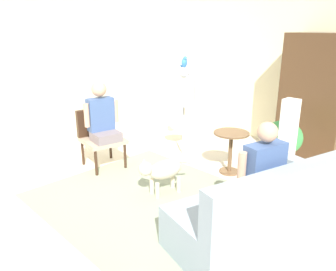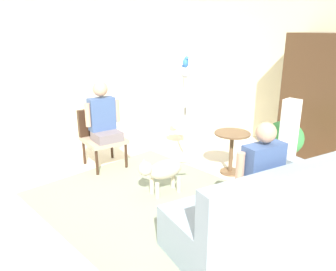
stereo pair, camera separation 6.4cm
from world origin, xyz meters
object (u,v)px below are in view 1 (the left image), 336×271
at_px(person_on_couch, 260,172).
at_px(bird_cage_stand, 184,111).
at_px(round_end_table, 231,146).
at_px(dog, 162,170).
at_px(armchair, 99,133).
at_px(person_on_armchair, 102,116).
at_px(potted_plant, 282,142).
at_px(column_lamp, 286,146).
at_px(couch, 261,214).
at_px(parrot, 184,62).
at_px(armoire_cabinet, 315,99).

height_order(person_on_couch, bird_cage_stand, bird_cage_stand).
height_order(round_end_table, dog, round_end_table).
distance_m(armchair, person_on_armchair, 0.33).
bearing_deg(potted_plant, person_on_armchair, -143.76).
xyz_separation_m(bird_cage_stand, column_lamp, (1.78, 0.08, -0.17)).
distance_m(couch, bird_cage_stand, 2.54).
bearing_deg(dog, round_end_table, 79.71).
distance_m(parrot, armoire_cabinet, 2.18).
height_order(dog, column_lamp, column_lamp).
distance_m(bird_cage_stand, parrot, 0.80).
bearing_deg(column_lamp, potted_plant, 125.11).
relative_size(bird_cage_stand, column_lamp, 1.20).
bearing_deg(potted_plant, armoire_cabinet, 92.92).
distance_m(couch, person_on_armchair, 2.81).
bearing_deg(armchair, person_on_armchair, -8.85).
bearing_deg(armoire_cabinet, bird_cage_stand, -136.72).
xyz_separation_m(person_on_couch, column_lamp, (-0.36, 1.29, -0.15)).
xyz_separation_m(parrot, potted_plant, (1.59, 0.36, -1.04)).
relative_size(armchair, bird_cage_stand, 0.59).
height_order(person_on_armchair, column_lamp, person_on_armchair).
distance_m(couch, potted_plant, 1.68).
distance_m(person_on_couch, bird_cage_stand, 2.46).
height_order(couch, armchair, couch).
bearing_deg(person_on_couch, column_lamp, 105.63).
xyz_separation_m(dog, column_lamp, (1.05, 1.27, 0.28)).
bearing_deg(person_on_couch, armchair, 179.77).
height_order(person_on_armchair, dog, person_on_armchair).
bearing_deg(couch, bird_cage_stand, 151.65).
relative_size(potted_plant, column_lamp, 0.70).
distance_m(dog, potted_plant, 1.78).
xyz_separation_m(couch, armoire_cabinet, (-0.66, 2.62, 0.69)).
xyz_separation_m(couch, person_on_armchair, (-2.76, -0.03, 0.50)).
distance_m(person_on_couch, column_lamp, 1.35).
xyz_separation_m(dog, parrot, (-0.73, 1.19, 1.26)).
relative_size(armchair, round_end_table, 1.39).
bearing_deg(parrot, column_lamp, 2.65).
xyz_separation_m(person_on_couch, potted_plant, (-0.56, 1.57, -0.22)).
distance_m(bird_cage_stand, column_lamp, 1.79).
relative_size(person_on_armchair, round_end_table, 1.38).
height_order(parrot, armoire_cabinet, armoire_cabinet).
xyz_separation_m(armchair, parrot, (0.71, 1.19, 1.07)).
bearing_deg(bird_cage_stand, dog, -58.33).
height_order(couch, person_on_couch, person_on_couch).
relative_size(couch, round_end_table, 3.00).
bearing_deg(armchair, person_on_couch, -0.23).
distance_m(person_on_couch, potted_plant, 1.68).
distance_m(armchair, bird_cage_stand, 1.42).
bearing_deg(column_lamp, parrot, -177.35).
distance_m(column_lamp, armoire_cabinet, 1.44).
xyz_separation_m(round_end_table, potted_plant, (0.63, 0.35, 0.13)).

